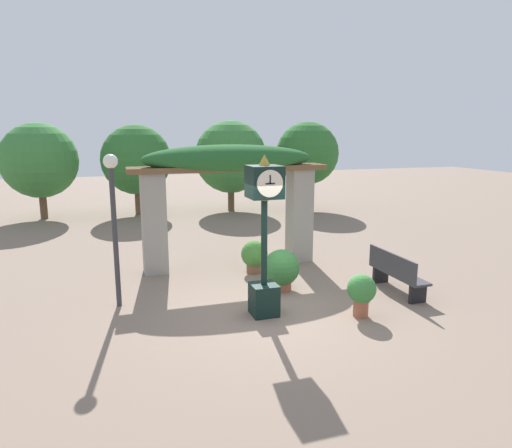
{
  "coord_description": "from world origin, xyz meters",
  "views": [
    {
      "loc": [
        -2.84,
        -7.86,
        3.42
      ],
      "look_at": [
        -0.21,
        0.41,
        1.67
      ],
      "focal_mm": 32.0,
      "sensor_mm": 36.0,
      "label": 1
    }
  ],
  "objects": [
    {
      "name": "pergola",
      "position": [
        0.0,
        3.24,
        2.3
      ],
      "size": [
        5.0,
        1.18,
        3.12
      ],
      "color": "gray",
      "rests_on": "ground"
    },
    {
      "name": "lamp_post",
      "position": [
        -2.84,
        1.2,
        2.02
      ],
      "size": [
        0.27,
        0.27,
        3.02
      ],
      "color": "#333338",
      "rests_on": "ground"
    },
    {
      "name": "potted_plant_near_right",
      "position": [
        0.41,
        2.48,
        0.44
      ],
      "size": [
        0.66,
        0.66,
        0.8
      ],
      "color": "brown",
      "rests_on": "ground"
    },
    {
      "name": "pedestal_clock",
      "position": [
        -0.21,
        -0.09,
        1.64
      ],
      "size": [
        0.59,
        0.63,
        3.03
      ],
      "color": "black",
      "rests_on": "ground"
    },
    {
      "name": "potted_plant_near_left",
      "position": [
        0.59,
        1.1,
        0.48
      ],
      "size": [
        0.8,
        0.8,
        0.91
      ],
      "color": "#9E563D",
      "rests_on": "ground"
    },
    {
      "name": "park_bench",
      "position": [
        2.89,
        0.19,
        0.44
      ],
      "size": [
        0.42,
        1.69,
        0.89
      ],
      "rotation": [
        0.0,
        0.0,
        1.57
      ],
      "color": "#38383D",
      "rests_on": "ground"
    },
    {
      "name": "potted_plant_far_left",
      "position": [
        1.5,
        -0.73,
        0.49
      ],
      "size": [
        0.54,
        0.54,
        0.81
      ],
      "color": "#9E563D",
      "rests_on": "ground"
    },
    {
      "name": "ground_plane",
      "position": [
        0.0,
        0.0,
        0.0
      ],
      "size": [
        60.0,
        60.0,
        0.0
      ],
      "primitive_type": "plane",
      "color": "#7F6B5B"
    },
    {
      "name": "tree_line",
      "position": [
        -0.01,
        11.5,
        2.36
      ],
      "size": [
        13.83,
        3.88,
        3.92
      ],
      "color": "brown",
      "rests_on": "ground"
    }
  ]
}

